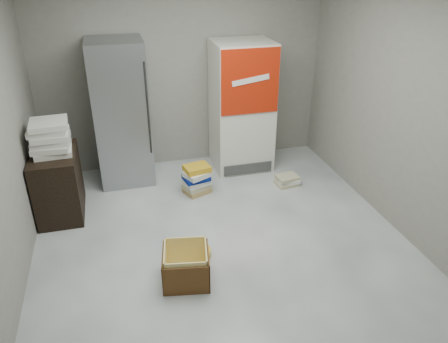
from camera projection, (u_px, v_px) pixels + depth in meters
ground at (230, 260)px, 4.53m from camera, size 5.00×5.00×0.00m
room_shell at (232, 92)px, 3.71m from camera, size 4.04×5.04×2.82m
steel_fridge at (121, 113)px, 5.72m from camera, size 0.70×0.72×1.90m
coke_cooler at (242, 106)px, 6.12m from camera, size 0.80×0.73×1.80m
wood_shelf at (58, 184)px, 5.16m from camera, size 0.50×0.80×0.80m
supply_box_stack at (50, 137)px, 4.89m from camera, size 0.44×0.43×0.39m
phonebook_stack_main at (197, 180)px, 5.68m from camera, size 0.40×0.39×0.39m
phonebook_stack_side at (287, 180)px, 5.95m from camera, size 0.33×0.27×0.13m
cardboard_box at (186, 267)px, 4.20m from camera, size 0.51×0.51×0.36m
bucket_lid at (196, 253)px, 4.57m from camera, size 0.39×0.39×0.08m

